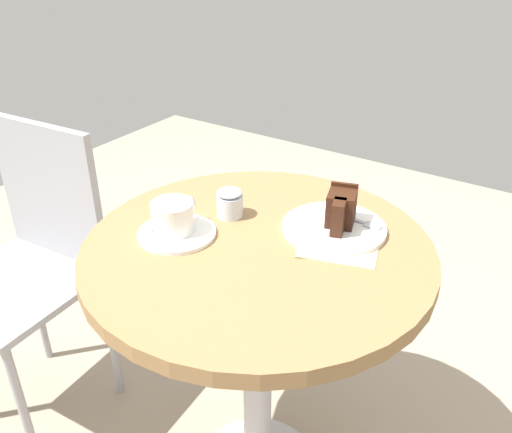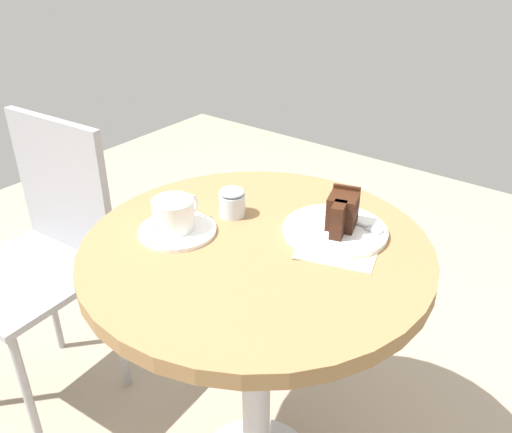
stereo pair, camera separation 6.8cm
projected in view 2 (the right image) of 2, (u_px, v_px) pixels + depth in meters
name	position (u px, v px, depth m)	size (l,w,h in m)	color
cafe_table	(256.00, 292.00, 1.19)	(0.74, 0.74, 0.74)	olive
saucer	(177.00, 230.00, 1.17)	(0.17, 0.17, 0.01)	white
coffee_cup	(174.00, 213.00, 1.16)	(0.12, 0.09, 0.07)	white
teaspoon	(159.00, 219.00, 1.20)	(0.10, 0.04, 0.00)	#B7B7BC
cake_plate	(335.00, 231.00, 1.17)	(0.23, 0.23, 0.01)	white
cake_slice	(342.00, 212.00, 1.15)	(0.11, 0.08, 0.08)	#381E14
fork	(360.00, 225.00, 1.18)	(0.02, 0.14, 0.00)	#B7B7BC
napkin	(336.00, 245.00, 1.13)	(0.20, 0.21, 0.00)	beige
cafe_chair	(44.00, 244.00, 1.53)	(0.40, 0.40, 0.87)	#9E9EA3
sugar_pot	(232.00, 202.00, 1.23)	(0.06, 0.06, 0.07)	silver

